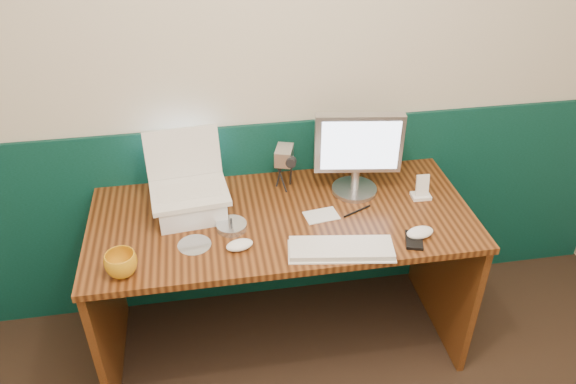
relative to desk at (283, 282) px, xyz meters
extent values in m
cube|color=beige|center=(0.04, 0.37, 0.88)|extent=(3.50, 0.04, 2.50)
cube|color=#062D23|center=(0.04, 0.36, 0.12)|extent=(3.48, 0.02, 1.00)
cube|color=#361909|center=(0.00, 0.00, 0.00)|extent=(1.60, 0.70, 0.75)
cube|color=silver|center=(-0.37, 0.08, 0.42)|extent=(0.29, 0.26, 0.09)
cube|color=white|center=(0.19, -0.27, 0.39)|extent=(0.41, 0.19, 0.02)
ellipsoid|color=white|center=(0.52, -0.23, 0.39)|extent=(0.13, 0.09, 0.04)
ellipsoid|color=white|center=(-0.19, -0.18, 0.39)|extent=(0.12, 0.08, 0.04)
imported|color=orange|center=(-0.63, -0.26, 0.42)|extent=(0.14, 0.14, 0.09)
cylinder|color=silver|center=(-0.22, -0.05, 0.39)|extent=(0.12, 0.12, 0.03)
cylinder|color=#B4BEC5|center=(-0.37, -0.13, 0.38)|extent=(0.13, 0.13, 0.00)
cylinder|color=black|center=(0.32, -0.02, 0.38)|extent=(0.13, 0.07, 0.01)
cube|color=silver|center=(0.16, -0.03, 0.38)|extent=(0.15, 0.11, 0.00)
cube|color=white|center=(0.62, 0.04, 0.38)|extent=(0.08, 0.06, 0.02)
cube|color=white|center=(0.62, 0.04, 0.44)|extent=(0.06, 0.03, 0.10)
cube|color=black|center=(0.49, -0.25, 0.38)|extent=(0.09, 0.13, 0.01)
camera|label=1|loc=(-0.29, -1.87, 1.77)|focal=35.00mm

